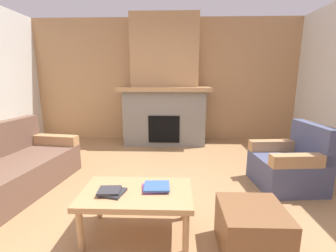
{
  "coord_description": "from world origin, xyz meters",
  "views": [
    {
      "loc": [
        0.23,
        -2.44,
        1.45
      ],
      "look_at": [
        0.12,
        1.08,
        0.7
      ],
      "focal_mm": 24.95,
      "sensor_mm": 36.0,
      "label": 1
    }
  ],
  "objects_px": {
    "armchair": "(290,165)",
    "coffee_table": "(137,196)",
    "couch": "(7,172)",
    "ottoman": "(251,230)",
    "fireplace": "(165,90)"
  },
  "relations": [
    {
      "from": "couch",
      "to": "ottoman",
      "type": "height_order",
      "value": "couch"
    },
    {
      "from": "couch",
      "to": "ottoman",
      "type": "distance_m",
      "value": 2.89
    },
    {
      "from": "couch",
      "to": "coffee_table",
      "type": "bearing_deg",
      "value": -22.45
    },
    {
      "from": "fireplace",
      "to": "coffee_table",
      "type": "relative_size",
      "value": 2.7
    },
    {
      "from": "armchair",
      "to": "coffee_table",
      "type": "xyz_separation_m",
      "value": [
        -1.87,
        -1.03,
        0.08
      ]
    },
    {
      "from": "armchair",
      "to": "ottoman",
      "type": "xyz_separation_m",
      "value": [
        -0.88,
        -1.23,
        -0.09
      ]
    },
    {
      "from": "coffee_table",
      "to": "fireplace",
      "type": "bearing_deg",
      "value": 87.93
    },
    {
      "from": "fireplace",
      "to": "coffee_table",
      "type": "xyz_separation_m",
      "value": [
        -0.11,
        -3.13,
        -0.79
      ]
    },
    {
      "from": "fireplace",
      "to": "couch",
      "type": "distance_m",
      "value": 3.17
    },
    {
      "from": "couch",
      "to": "armchair",
      "type": "height_order",
      "value": "same"
    },
    {
      "from": "fireplace",
      "to": "couch",
      "type": "relative_size",
      "value": 1.42
    },
    {
      "from": "couch",
      "to": "ottoman",
      "type": "xyz_separation_m",
      "value": [
        2.74,
        -0.92,
        -0.09
      ]
    },
    {
      "from": "coffee_table",
      "to": "ottoman",
      "type": "relative_size",
      "value": 1.92
    },
    {
      "from": "fireplace",
      "to": "coffee_table",
      "type": "height_order",
      "value": "fireplace"
    },
    {
      "from": "ottoman",
      "to": "armchair",
      "type": "bearing_deg",
      "value": 54.26
    }
  ]
}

